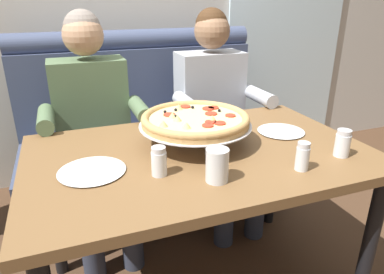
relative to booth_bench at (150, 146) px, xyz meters
name	(u,v)px	position (x,y,z in m)	size (l,w,h in m)	color
booth_bench	(150,146)	(0.00, 0.00, 0.00)	(1.61, 0.78, 1.13)	#424C6B
dining_table	(200,169)	(0.00, -0.90, 0.26)	(1.38, 0.87, 0.74)	brown
diner_left	(94,120)	(-0.36, -0.27, 0.31)	(0.54, 0.64, 1.27)	#2D3342
diner_right	(216,106)	(0.36, -0.27, 0.31)	(0.54, 0.64, 1.27)	#2D3342
pizza	(195,120)	(0.01, -0.82, 0.45)	(0.48, 0.48, 0.14)	silver
shaker_oregano	(302,158)	(0.28, -1.19, 0.39)	(0.05, 0.05, 0.11)	white
shaker_pepper_flakes	(159,163)	(-0.21, -1.05, 0.39)	(0.05, 0.05, 0.11)	white
shaker_parmesan	(342,145)	(0.51, -1.14, 0.39)	(0.06, 0.06, 0.11)	white
plate_near_left	(92,169)	(-0.43, -0.94, 0.35)	(0.24, 0.24, 0.02)	white
plate_near_right	(281,130)	(0.43, -0.84, 0.35)	(0.22, 0.22, 0.02)	white
drinking_glass	(217,167)	(-0.04, -1.16, 0.39)	(0.08, 0.08, 0.12)	silver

